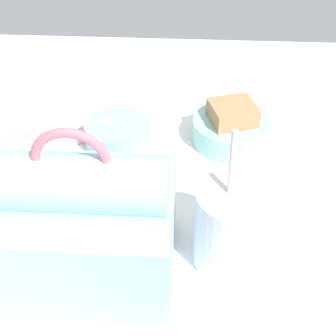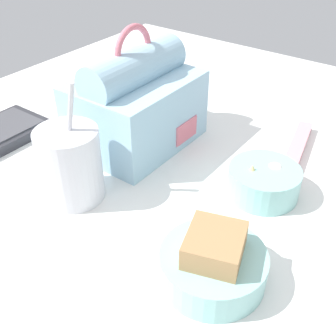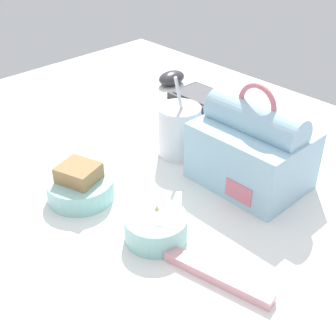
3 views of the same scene
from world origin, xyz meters
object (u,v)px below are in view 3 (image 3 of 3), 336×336
keyboard (229,109)px  bento_bowl_sandwich (80,186)px  soup_cup (179,130)px  bento_bowl_snacks (156,227)px  computer_mouse (172,78)px  chopstick_case (217,276)px  lunch_bag (252,149)px

keyboard → bento_bowl_sandwich: size_ratio=2.69×
soup_cup → bento_bowl_snacks: 28.19cm
bento_bowl_sandwich → computer_mouse: bearing=118.4°
soup_cup → chopstick_case: soup_cup is taller
soup_cup → lunch_bag: bearing=7.4°
keyboard → soup_cup: soup_cup is taller
soup_cup → bento_bowl_snacks: (16.92, -22.29, -3.36)cm
lunch_bag → bento_bowl_sandwich: size_ratio=1.66×
keyboard → computer_mouse: bearing=174.9°
lunch_bag → chopstick_case: bearing=-61.8°
bento_bowl_sandwich → keyboard: bearing=94.8°
bento_bowl_snacks → computer_mouse: bento_bowl_snacks is taller
lunch_bag → bento_bowl_sandwich: (-18.66, -27.06, -4.86)cm
soup_cup → bento_bowl_snacks: soup_cup is taller
keyboard → computer_mouse: computer_mouse is taller
keyboard → soup_cup: 24.34cm
keyboard → bento_bowl_snacks: size_ratio=3.19×
lunch_bag → soup_cup: lunch_bag is taller
bento_bowl_sandwich → bento_bowl_snacks: bento_bowl_sandwich is taller
computer_mouse → chopstick_case: (58.89, -47.45, -1.13)cm
chopstick_case → bento_bowl_snacks: bearing=-179.3°
lunch_bag → soup_cup: size_ratio=1.13×
bento_bowl_snacks → computer_mouse: 65.79cm
lunch_bag → bento_bowl_snacks: (-0.42, -24.55, -5.09)cm
chopstick_case → bento_bowl_sandwich: bearing=-175.2°
keyboard → lunch_bag: 31.61cm
keyboard → soup_cup: size_ratio=1.83×
computer_mouse → chopstick_case: size_ratio=0.47×
lunch_bag → chopstick_case: 28.46cm
lunch_bag → computer_mouse: size_ratio=2.45×
bento_bowl_snacks → bento_bowl_sandwich: bearing=-172.2°
keyboard → computer_mouse: size_ratio=3.97×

